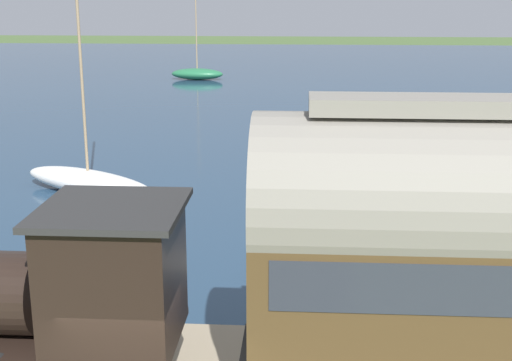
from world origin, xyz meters
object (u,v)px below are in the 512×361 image
(sailboat_white, at_px, (88,181))
(rowboat_mid_harbor, at_px, (288,261))
(rowboat_far_out, at_px, (440,301))
(steam_locomotive, at_px, (31,289))
(sailboat_green, at_px, (197,73))

(sailboat_white, relative_size, rowboat_mid_harbor, 3.59)
(rowboat_far_out, bearing_deg, rowboat_mid_harbor, -0.78)
(steam_locomotive, distance_m, sailboat_white, 14.15)
(steam_locomotive, xyz_separation_m, sailboat_green, (46.12, 4.10, -1.98))
(sailboat_white, height_order, rowboat_far_out, sailboat_white)
(sailboat_green, xyz_separation_m, rowboat_mid_harbor, (-38.97, -7.98, -0.28))
(sailboat_white, bearing_deg, rowboat_mid_harbor, -104.27)
(steam_locomotive, bearing_deg, sailboat_green, 5.08)
(steam_locomotive, relative_size, rowboat_mid_harbor, 2.49)
(sailboat_white, xyz_separation_m, sailboat_green, (32.48, 0.85, 0.01))
(sailboat_white, distance_m, rowboat_far_out, 13.73)
(sailboat_white, relative_size, sailboat_green, 1.12)
(sailboat_green, relative_size, rowboat_mid_harbor, 3.20)
(sailboat_white, bearing_deg, rowboat_far_out, -101.69)
(rowboat_far_out, bearing_deg, sailboat_white, -6.81)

